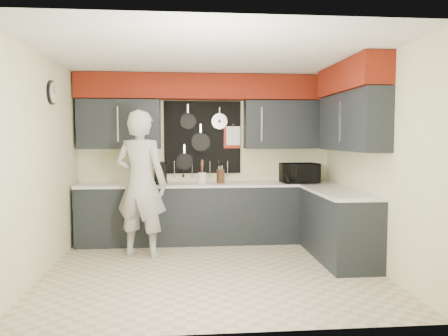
{
  "coord_description": "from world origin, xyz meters",
  "views": [
    {
      "loc": [
        -0.34,
        -5.24,
        1.62
      ],
      "look_at": [
        0.18,
        0.5,
        1.22
      ],
      "focal_mm": 35.0,
      "sensor_mm": 36.0,
      "label": 1
    }
  ],
  "objects": [
    {
      "name": "left_wall_assembly",
      "position": [
        -1.99,
        0.02,
        1.33
      ],
      "size": [
        0.05,
        3.5,
        2.6
      ],
      "color": "beige",
      "rests_on": "ground"
    },
    {
      "name": "utensil_crock",
      "position": [
        -0.07,
        1.44,
        1.0
      ],
      "size": [
        0.13,
        0.13,
        0.16
      ],
      "primitive_type": "cylinder",
      "color": "white",
      "rests_on": "base_cabinets"
    },
    {
      "name": "right_wall_assembly",
      "position": [
        1.85,
        0.26,
        1.94
      ],
      "size": [
        0.36,
        3.5,
        2.6
      ],
      "color": "beige",
      "rests_on": "ground"
    },
    {
      "name": "back_wall_assembly",
      "position": [
        0.01,
        1.6,
        2.01
      ],
      "size": [
        4.0,
        0.36,
        2.6
      ],
      "color": "beige",
      "rests_on": "ground"
    },
    {
      "name": "person",
      "position": [
        -0.93,
        0.72,
        1.0
      ],
      "size": [
        0.85,
        0.69,
        1.99
      ],
      "primitive_type": "imported",
      "rotation": [
        0.0,
        0.0,
        2.8
      ],
      "color": "#B0B0AE",
      "rests_on": "ground"
    },
    {
      "name": "base_cabinets",
      "position": [
        0.49,
        1.13,
        0.46
      ],
      "size": [
        3.95,
        2.2,
        0.92
      ],
      "color": "black",
      "rests_on": "ground"
    },
    {
      "name": "coffee_maker",
      "position": [
        -0.7,
        1.41,
        1.09
      ],
      "size": [
        0.21,
        0.25,
        0.34
      ],
      "rotation": [
        0.0,
        0.0,
        -0.13
      ],
      "color": "black",
      "rests_on": "base_cabinets"
    },
    {
      "name": "ground",
      "position": [
        0.0,
        0.0,
        0.0
      ],
      "size": [
        4.0,
        4.0,
        0.0
      ],
      "primitive_type": "plane",
      "color": "beige",
      "rests_on": "ground"
    },
    {
      "name": "microwave",
      "position": [
        1.43,
        1.35,
        1.07
      ],
      "size": [
        0.58,
        0.42,
        0.31
      ],
      "primitive_type": "imported",
      "rotation": [
        0.0,
        0.0,
        0.09
      ],
      "color": "black",
      "rests_on": "base_cabinets"
    },
    {
      "name": "knife_block",
      "position": [
        0.21,
        1.42,
        1.03
      ],
      "size": [
        0.12,
        0.12,
        0.21
      ],
      "primitive_type": "cube",
      "rotation": [
        0.0,
        0.0,
        0.24
      ],
      "color": "#3C1A13",
      "rests_on": "base_cabinets"
    }
  ]
}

